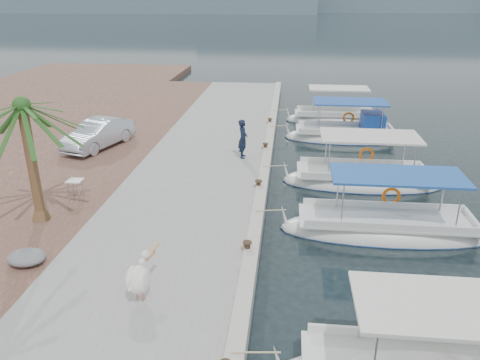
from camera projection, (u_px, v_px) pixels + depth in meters
The scene contains 15 objects.
ground at pixel (265, 216), 17.63m from camera, with size 400.00×400.00×0.00m, color black.
concrete_quay at pixel (208, 162), 22.44m from camera, with size 6.00×40.00×0.50m, color gray.
quay_curb at pixel (266, 158), 22.06m from camera, with size 0.44×40.00×0.12m, color #ADA89A.
cobblestone_strip at pixel (108, 159), 22.93m from camera, with size 4.00×40.00×0.50m, color brown.
fishing_caique_b at pixel (385, 230), 16.28m from camera, with size 7.33×2.19×2.83m.
fishing_caique_c at pixel (361, 181), 20.50m from camera, with size 6.90×2.42×2.83m.
fishing_caique_d at pixel (346, 136), 26.70m from camera, with size 6.73×2.36×2.83m.
fishing_caique_e at pixel (334, 120), 30.36m from camera, with size 6.23×2.13×2.83m.
mooring_bollards at pixel (259, 183), 18.79m from camera, with size 0.28×20.28×0.33m.
pelican at pixel (139, 278), 11.87m from camera, with size 0.69×1.53×1.18m.
fisherman at pixel (243, 139), 22.01m from camera, with size 0.67×0.44×1.85m, color black.
date_palm at pixel (22, 106), 14.81m from camera, with size 4.60×4.60×4.92m.
parked_car at pixel (98, 134), 23.58m from camera, with size 1.48×4.24×1.40m, color #ADB6C6.
tarp_bundle at pixel (26, 257), 13.54m from camera, with size 1.10×0.90×0.40m, color slate.
folding_table at pixel (75, 185), 17.76m from camera, with size 0.55×0.55×0.73m.
Camera 1 is at (0.73, -15.86, 7.84)m, focal length 35.00 mm.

